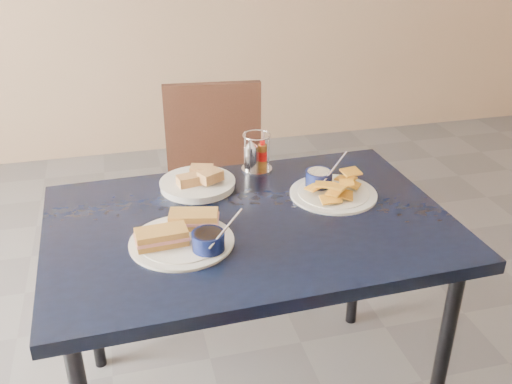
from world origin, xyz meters
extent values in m
cube|color=black|center=(0.10, 0.07, 0.73)|extent=(1.22, 0.83, 0.04)
cylinder|color=black|center=(0.62, -0.25, 0.35)|extent=(0.04, 0.04, 0.71)
cylinder|color=black|center=(-0.42, 0.39, 0.35)|extent=(0.04, 0.04, 0.71)
cylinder|color=black|center=(0.62, 0.39, 0.35)|extent=(0.04, 0.04, 0.71)
cube|color=black|center=(0.14, 0.81, 0.44)|extent=(0.47, 0.45, 0.04)
cylinder|color=black|center=(-0.03, 0.65, 0.21)|extent=(0.04, 0.04, 0.42)
cylinder|color=black|center=(0.32, 0.65, 0.21)|extent=(0.04, 0.04, 0.42)
cylinder|color=black|center=(-0.03, 0.97, 0.21)|extent=(0.04, 0.04, 0.42)
cylinder|color=black|center=(0.32, 0.97, 0.21)|extent=(0.04, 0.04, 0.42)
cube|color=black|center=(0.14, 0.99, 0.68)|extent=(0.43, 0.08, 0.45)
cylinder|color=white|center=(-0.11, -0.01, 0.75)|extent=(0.29, 0.29, 0.01)
cylinder|color=white|center=(-0.11, -0.01, 0.76)|extent=(0.24, 0.24, 0.00)
cube|color=#BE8E44|center=(-0.17, -0.02, 0.78)|extent=(0.14, 0.08, 0.04)
cube|color=tan|center=(-0.17, -0.02, 0.78)|extent=(0.15, 0.09, 0.01)
cube|color=#BE8E44|center=(-0.07, 0.06, 0.78)|extent=(0.15, 0.10, 0.04)
cube|color=tan|center=(-0.07, 0.06, 0.78)|extent=(0.16, 0.11, 0.01)
cylinder|color=#090F34|center=(-0.05, -0.07, 0.79)|extent=(0.09, 0.09, 0.05)
cylinder|color=black|center=(-0.05, -0.07, 0.80)|extent=(0.08, 0.08, 0.01)
cylinder|color=silver|center=(0.00, -0.09, 0.83)|extent=(0.11, 0.07, 0.08)
cylinder|color=white|center=(0.41, 0.16, 0.75)|extent=(0.28, 0.28, 0.01)
cylinder|color=white|center=(0.41, 0.16, 0.76)|extent=(0.23, 0.23, 0.00)
cube|color=#F5AD31|center=(0.42, 0.11, 0.76)|extent=(0.08, 0.06, 0.03)
cube|color=#F5AD31|center=(0.37, 0.09, 0.77)|extent=(0.07, 0.05, 0.02)
cube|color=#F5AD31|center=(0.47, 0.17, 0.77)|extent=(0.08, 0.08, 0.02)
cube|color=#F5AD31|center=(0.35, 0.17, 0.78)|extent=(0.08, 0.07, 0.02)
cube|color=#F5AD31|center=(0.46, 0.19, 0.78)|extent=(0.08, 0.08, 0.02)
cube|color=#F5AD31|center=(0.39, 0.11, 0.79)|extent=(0.08, 0.07, 0.02)
cube|color=#F5AD31|center=(0.44, 0.15, 0.79)|extent=(0.06, 0.08, 0.02)
cube|color=#F5AD31|center=(0.37, 0.15, 0.80)|extent=(0.08, 0.07, 0.01)
cube|color=#F5AD31|center=(0.39, 0.10, 0.80)|extent=(0.08, 0.08, 0.02)
cube|color=#F5AD31|center=(0.48, 0.19, 0.80)|extent=(0.07, 0.06, 0.02)
cylinder|color=#090F34|center=(0.38, 0.22, 0.79)|extent=(0.09, 0.09, 0.05)
cylinder|color=beige|center=(0.38, 0.22, 0.80)|extent=(0.08, 0.08, 0.01)
cylinder|color=silver|center=(0.42, 0.20, 0.83)|extent=(0.11, 0.07, 0.08)
cylinder|color=white|center=(-0.01, 0.32, 0.76)|extent=(0.25, 0.25, 0.02)
cylinder|color=white|center=(-0.01, 0.32, 0.77)|extent=(0.20, 0.20, 0.00)
cube|color=tan|center=(-0.04, 0.30, 0.79)|extent=(0.08, 0.06, 0.03)
cube|color=tan|center=(0.01, 0.35, 0.79)|extent=(0.09, 0.07, 0.03)
cube|color=tan|center=(0.03, 0.29, 0.80)|extent=(0.09, 0.08, 0.03)
cylinder|color=silver|center=(0.22, 0.41, 0.75)|extent=(0.11, 0.11, 0.01)
cylinder|color=silver|center=(0.25, 0.45, 0.82)|extent=(0.01, 0.01, 0.13)
cylinder|color=silver|center=(0.18, 0.45, 0.82)|extent=(0.01, 0.01, 0.13)
cylinder|color=silver|center=(0.18, 0.38, 0.82)|extent=(0.01, 0.01, 0.13)
cylinder|color=silver|center=(0.25, 0.38, 0.82)|extent=(0.01, 0.01, 0.13)
torus|color=silver|center=(0.22, 0.41, 0.88)|extent=(0.10, 0.10, 0.00)
cylinder|color=silver|center=(0.19, 0.41, 0.80)|extent=(0.05, 0.05, 0.08)
cone|color=silver|center=(0.19, 0.41, 0.85)|extent=(0.04, 0.04, 0.02)
cylinder|color=brown|center=(0.24, 0.42, 0.80)|extent=(0.03, 0.03, 0.08)
cylinder|color=#A20B09|center=(0.24, 0.42, 0.80)|extent=(0.03, 0.03, 0.03)
cylinder|color=#A20B09|center=(0.24, 0.42, 0.85)|extent=(0.02, 0.02, 0.02)
camera|label=1|loc=(-0.24, -1.37, 1.60)|focal=40.00mm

